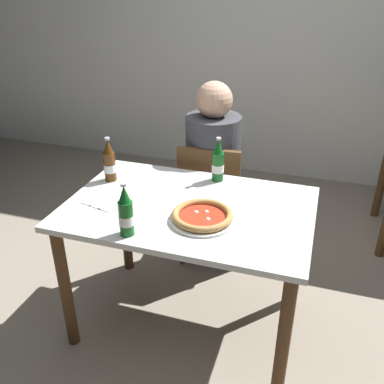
{
  "coord_description": "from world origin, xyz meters",
  "views": [
    {
      "loc": [
        0.57,
        -1.71,
        1.76
      ],
      "look_at": [
        0.0,
        0.05,
        0.8
      ],
      "focal_mm": 39.51,
      "sensor_mm": 36.0,
      "label": 1
    }
  ],
  "objects_px": {
    "beer_bottle_left": "(109,163)",
    "beer_bottle_center": "(218,163)",
    "diner_seated": "(212,179)",
    "chair_behind_table": "(211,196)",
    "pizza_margherita_near": "(202,216)",
    "beer_bottle_right": "(126,213)",
    "napkin_with_cutlery": "(107,200)",
    "dining_table_main": "(189,225)"
  },
  "relations": [
    {
      "from": "beer_bottle_center",
      "to": "beer_bottle_right",
      "type": "height_order",
      "value": "same"
    },
    {
      "from": "beer_bottle_right",
      "to": "napkin_with_cutlery",
      "type": "xyz_separation_m",
      "value": [
        -0.23,
        0.25,
        -0.1
      ]
    },
    {
      "from": "dining_table_main",
      "to": "beer_bottle_right",
      "type": "bearing_deg",
      "value": -118.56
    },
    {
      "from": "dining_table_main",
      "to": "chair_behind_table",
      "type": "xyz_separation_m",
      "value": [
        -0.05,
        0.61,
        -0.15
      ]
    },
    {
      "from": "diner_seated",
      "to": "pizza_margherita_near",
      "type": "bearing_deg",
      "value": -78.12
    },
    {
      "from": "dining_table_main",
      "to": "napkin_with_cutlery",
      "type": "xyz_separation_m",
      "value": [
        -0.41,
        -0.08,
        0.12
      ]
    },
    {
      "from": "diner_seated",
      "to": "beer_bottle_right",
      "type": "distance_m",
      "value": 1.03
    },
    {
      "from": "beer_bottle_center",
      "to": "dining_table_main",
      "type": "bearing_deg",
      "value": -100.57
    },
    {
      "from": "pizza_margherita_near",
      "to": "beer_bottle_left",
      "type": "relative_size",
      "value": 1.25
    },
    {
      "from": "diner_seated",
      "to": "chair_behind_table",
      "type": "bearing_deg",
      "value": -82.32
    },
    {
      "from": "chair_behind_table",
      "to": "beer_bottle_right",
      "type": "height_order",
      "value": "beer_bottle_right"
    },
    {
      "from": "pizza_margherita_near",
      "to": "napkin_with_cutlery",
      "type": "distance_m",
      "value": 0.51
    },
    {
      "from": "beer_bottle_left",
      "to": "beer_bottle_center",
      "type": "relative_size",
      "value": 1.0
    },
    {
      "from": "dining_table_main",
      "to": "diner_seated",
      "type": "height_order",
      "value": "diner_seated"
    },
    {
      "from": "chair_behind_table",
      "to": "beer_bottle_left",
      "type": "distance_m",
      "value": 0.75
    },
    {
      "from": "beer_bottle_right",
      "to": "pizza_margherita_near",
      "type": "bearing_deg",
      "value": 37.21
    },
    {
      "from": "pizza_margherita_near",
      "to": "napkin_with_cutlery",
      "type": "relative_size",
      "value": 1.42
    },
    {
      "from": "chair_behind_table",
      "to": "pizza_margherita_near",
      "type": "relative_size",
      "value": 2.76
    },
    {
      "from": "dining_table_main",
      "to": "chair_behind_table",
      "type": "height_order",
      "value": "chair_behind_table"
    },
    {
      "from": "diner_seated",
      "to": "napkin_with_cutlery",
      "type": "height_order",
      "value": "diner_seated"
    },
    {
      "from": "chair_behind_table",
      "to": "pizza_margherita_near",
      "type": "distance_m",
      "value": 0.79
    },
    {
      "from": "dining_table_main",
      "to": "pizza_margherita_near",
      "type": "xyz_separation_m",
      "value": [
        0.1,
        -0.11,
        0.14
      ]
    },
    {
      "from": "napkin_with_cutlery",
      "to": "dining_table_main",
      "type": "bearing_deg",
      "value": 10.44
    },
    {
      "from": "pizza_margherita_near",
      "to": "beer_bottle_center",
      "type": "height_order",
      "value": "beer_bottle_center"
    },
    {
      "from": "beer_bottle_left",
      "to": "napkin_with_cutlery",
      "type": "height_order",
      "value": "beer_bottle_left"
    },
    {
      "from": "pizza_margherita_near",
      "to": "beer_bottle_center",
      "type": "distance_m",
      "value": 0.44
    },
    {
      "from": "diner_seated",
      "to": "beer_bottle_center",
      "type": "bearing_deg",
      "value": -70.53
    },
    {
      "from": "beer_bottle_left",
      "to": "beer_bottle_center",
      "type": "bearing_deg",
      "value": 17.79
    },
    {
      "from": "diner_seated",
      "to": "beer_bottle_center",
      "type": "xyz_separation_m",
      "value": [
        0.12,
        -0.34,
        0.27
      ]
    },
    {
      "from": "napkin_with_cutlery",
      "to": "chair_behind_table",
      "type": "bearing_deg",
      "value": 62.52
    },
    {
      "from": "pizza_margherita_near",
      "to": "diner_seated",
      "type": "bearing_deg",
      "value": 101.88
    },
    {
      "from": "beer_bottle_right",
      "to": "beer_bottle_center",
      "type": "bearing_deg",
      "value": 69.9
    },
    {
      "from": "diner_seated",
      "to": "pizza_margherita_near",
      "type": "distance_m",
      "value": 0.81
    },
    {
      "from": "chair_behind_table",
      "to": "dining_table_main",
      "type": "bearing_deg",
      "value": 89.48
    },
    {
      "from": "beer_bottle_center",
      "to": "napkin_with_cutlery",
      "type": "xyz_separation_m",
      "value": [
        -0.47,
        -0.4,
        -0.1
      ]
    },
    {
      "from": "chair_behind_table",
      "to": "pizza_margherita_near",
      "type": "height_order",
      "value": "chair_behind_table"
    },
    {
      "from": "dining_table_main",
      "to": "diner_seated",
      "type": "bearing_deg",
      "value": 95.18
    },
    {
      "from": "diner_seated",
      "to": "pizza_margherita_near",
      "type": "height_order",
      "value": "diner_seated"
    },
    {
      "from": "chair_behind_table",
      "to": "diner_seated",
      "type": "height_order",
      "value": "diner_seated"
    },
    {
      "from": "dining_table_main",
      "to": "beer_bottle_center",
      "type": "xyz_separation_m",
      "value": [
        0.06,
        0.32,
        0.22
      ]
    },
    {
      "from": "dining_table_main",
      "to": "beer_bottle_right",
      "type": "xyz_separation_m",
      "value": [
        -0.18,
        -0.32,
        0.22
      ]
    },
    {
      "from": "pizza_margherita_near",
      "to": "beer_bottle_right",
      "type": "bearing_deg",
      "value": -142.79
    }
  ]
}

